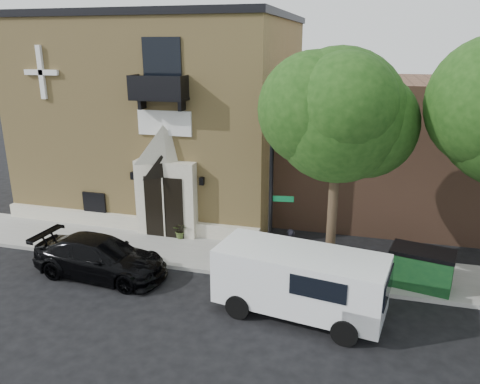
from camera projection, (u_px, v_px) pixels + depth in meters
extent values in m
plane|color=black|center=(163.00, 268.00, 17.34)|extent=(120.00, 120.00, 0.00)
cube|color=gray|center=(202.00, 253.00, 18.44)|extent=(42.00, 3.00, 0.15)
cube|color=tan|center=(170.00, 114.00, 24.08)|extent=(12.00, 10.00, 9.00)
cube|color=black|center=(165.00, 18.00, 22.68)|extent=(12.20, 10.20, 0.30)
cube|color=beige|center=(127.00, 222.00, 20.60)|extent=(12.00, 0.30, 0.60)
cube|color=beige|center=(166.00, 199.00, 19.59)|extent=(2.60, 0.55, 3.20)
pyramid|color=beige|center=(164.00, 143.00, 18.88)|extent=(2.60, 0.55, 1.50)
cube|color=black|center=(164.00, 208.00, 19.41)|extent=(1.70, 0.06, 2.60)
cube|color=beige|center=(163.00, 208.00, 19.37)|extent=(0.06, 0.04, 2.60)
cube|color=white|center=(165.00, 123.00, 18.81)|extent=(2.30, 0.10, 1.00)
cube|color=black|center=(159.00, 99.00, 18.15)|extent=(2.20, 0.90, 0.10)
cube|color=black|center=(154.00, 88.00, 17.62)|extent=(2.20, 0.06, 0.90)
cube|color=black|center=(134.00, 86.00, 18.28)|extent=(0.06, 0.90, 0.90)
cube|color=black|center=(184.00, 88.00, 17.75)|extent=(0.06, 0.90, 0.90)
cube|color=black|center=(162.00, 67.00, 18.17)|extent=(1.60, 0.08, 2.20)
cube|color=white|center=(41.00, 72.00, 19.60)|extent=(0.22, 0.14, 2.20)
cube|color=white|center=(41.00, 72.00, 19.60)|extent=(1.60, 0.14, 0.22)
cube|color=black|center=(94.00, 203.00, 20.86)|extent=(1.10, 0.10, 1.00)
cube|color=#D84F1B|center=(95.00, 203.00, 20.89)|extent=(0.85, 0.06, 0.75)
cube|color=black|center=(133.00, 176.00, 19.84)|extent=(0.18, 0.18, 0.32)
cube|color=black|center=(202.00, 181.00, 19.06)|extent=(0.18, 0.18, 0.32)
cube|color=brown|center=(480.00, 151.00, 21.61)|extent=(18.00, 8.00, 6.40)
cylinder|color=#38281C|center=(332.00, 223.00, 15.55)|extent=(0.32, 0.32, 4.20)
sphere|color=#173A0F|center=(338.00, 116.00, 14.47)|extent=(4.20, 4.20, 4.20)
sphere|color=#173A0F|center=(364.00, 125.00, 14.64)|extent=(3.36, 3.36, 3.36)
sphere|color=#173A0F|center=(315.00, 109.00, 14.41)|extent=(3.57, 3.57, 3.57)
sphere|color=#173A0F|center=(345.00, 106.00, 13.66)|extent=(3.15, 3.15, 3.15)
imported|color=black|center=(100.00, 257.00, 16.60)|extent=(5.01, 2.30, 1.42)
cube|color=white|center=(300.00, 279.00, 14.04)|extent=(5.29, 2.78, 1.71)
cube|color=white|center=(367.00, 308.00, 13.40)|extent=(1.31, 2.15, 0.70)
cube|color=black|center=(384.00, 286.00, 13.00)|extent=(0.57, 1.74, 0.70)
cube|color=black|center=(318.00, 289.00, 12.74)|extent=(1.60, 0.29, 0.60)
cylinder|color=black|center=(238.00, 306.00, 14.10)|extent=(0.79, 0.37, 0.76)
cylinder|color=black|center=(262.00, 279.00, 15.76)|extent=(0.79, 0.37, 0.76)
cylinder|color=black|center=(345.00, 332.00, 12.83)|extent=(0.79, 0.37, 0.76)
cylinder|color=black|center=(358.00, 299.00, 14.49)|extent=(0.79, 0.37, 0.76)
cylinder|color=black|center=(271.00, 201.00, 15.94)|extent=(0.14, 0.14, 5.36)
cube|color=#096333|center=(283.00, 199.00, 15.86)|extent=(0.76, 0.14, 0.20)
cube|color=#096333|center=(272.00, 189.00, 16.22)|extent=(0.14, 0.76, 0.20)
cylinder|color=#B80122|center=(291.00, 277.00, 16.26)|extent=(0.33, 0.33, 0.07)
cylinder|color=#B80122|center=(292.00, 270.00, 16.17)|extent=(0.24, 0.24, 0.51)
sphere|color=#B80122|center=(292.00, 262.00, 16.09)|extent=(0.24, 0.24, 0.24)
cylinder|color=#B80122|center=(292.00, 269.00, 16.16)|extent=(0.42, 0.11, 0.11)
cube|color=#0F3719|center=(421.00, 270.00, 15.60)|extent=(2.15, 1.49, 1.19)
cube|color=black|center=(423.00, 252.00, 15.40)|extent=(2.21, 1.55, 0.13)
imported|color=#475928|center=(181.00, 230.00, 19.56)|extent=(0.66, 0.59, 0.67)
imported|color=black|center=(290.00, 249.00, 16.74)|extent=(0.66, 0.57, 1.54)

